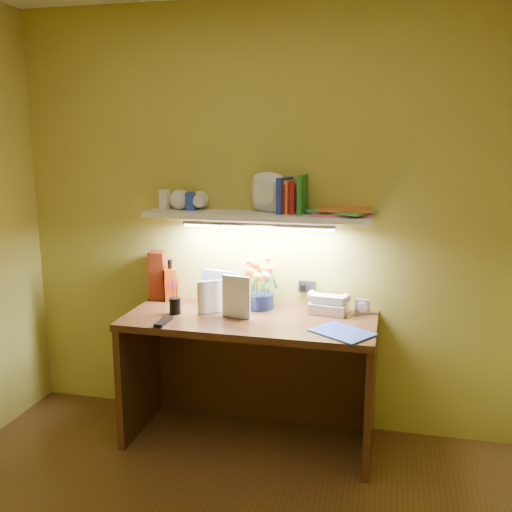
{
  "coord_description": "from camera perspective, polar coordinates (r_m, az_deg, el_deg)",
  "views": [
    {
      "loc": [
        0.75,
        -1.76,
        1.73
      ],
      "look_at": [
        0.0,
        1.35,
        1.07
      ],
      "focal_mm": 40.0,
      "sensor_mm": 36.0,
      "label": 1
    }
  ],
  "objects": [
    {
      "name": "art_card",
      "position": [
        3.4,
        -3.8,
        -3.22
      ],
      "size": [
        0.22,
        0.09,
        0.21
      ],
      "primitive_type": null,
      "rotation": [
        0.0,
        0.0,
        -0.21
      ],
      "color": "white",
      "rests_on": "desk"
    },
    {
      "name": "whisky_box",
      "position": [
        3.57,
        -9.8,
        -1.93
      ],
      "size": [
        0.11,
        0.11,
        0.3
      ],
      "primitive_type": "cube",
      "rotation": [
        0.0,
        0.0,
        0.14
      ],
      "color": "#5A1B09",
      "rests_on": "desk"
    },
    {
      "name": "desk_clock",
      "position": [
        3.32,
        10.6,
        -4.98
      ],
      "size": [
        0.09,
        0.05,
        0.08
      ],
      "primitive_type": "cube",
      "rotation": [
        0.0,
        0.0,
        -0.08
      ],
      "color": "#A9A8AD",
      "rests_on": "desk"
    },
    {
      "name": "wall_shelf",
      "position": [
        3.24,
        0.74,
        4.69
      ],
      "size": [
        1.33,
        0.37,
        0.25
      ],
      "color": "white",
      "rests_on": "ground"
    },
    {
      "name": "blue_folder",
      "position": [
        2.99,
        8.63,
        -7.56
      ],
      "size": [
        0.36,
        0.34,
        0.01
      ],
      "primitive_type": "cube",
      "rotation": [
        0.0,
        0.0,
        -0.59
      ],
      "color": "blue",
      "rests_on": "desk"
    },
    {
      "name": "desk_book_b",
      "position": [
        3.21,
        -3.41,
        -3.89
      ],
      "size": [
        0.18,
        0.06,
        0.24
      ],
      "primitive_type": "imported",
      "rotation": [
        0.0,
        0.0,
        -0.24
      ],
      "color": "white",
      "rests_on": "desk"
    },
    {
      "name": "whisky_bottle",
      "position": [
        3.53,
        -8.54,
        -2.42
      ],
      "size": [
        0.09,
        0.09,
        0.26
      ],
      "primitive_type": null,
      "rotation": [
        0.0,
        0.0,
        0.37
      ],
      "color": "#C0390C",
      "rests_on": "desk"
    },
    {
      "name": "tv_remote",
      "position": [
        3.14,
        -9.22,
        -6.48
      ],
      "size": [
        0.05,
        0.17,
        0.02
      ],
      "primitive_type": "cube",
      "rotation": [
        0.0,
        0.0,
        -0.0
      ],
      "color": "black",
      "rests_on": "desk"
    },
    {
      "name": "desk",
      "position": [
        3.34,
        -0.65,
        -12.29
      ],
      "size": [
        1.4,
        0.6,
        0.75
      ],
      "primitive_type": "cube",
      "color": "#3A230F",
      "rests_on": "ground"
    },
    {
      "name": "telephone",
      "position": [
        3.29,
        7.29,
        -4.63
      ],
      "size": [
        0.22,
        0.18,
        0.12
      ],
      "primitive_type": null,
      "rotation": [
        0.0,
        0.0,
        -0.12
      ],
      "color": "white",
      "rests_on": "desk"
    },
    {
      "name": "desk_book_a",
      "position": [
        3.24,
        -5.89,
        -4.2
      ],
      "size": [
        0.13,
        0.09,
        0.19
      ],
      "primitive_type": "imported",
      "rotation": [
        0.0,
        0.0,
        0.51
      ],
      "color": "silver",
      "rests_on": "desk"
    },
    {
      "name": "flower_bouquet",
      "position": [
        3.34,
        0.31,
        -2.65
      ],
      "size": [
        0.25,
        0.25,
        0.31
      ],
      "primitive_type": null,
      "rotation": [
        0.0,
        0.0,
        -0.35
      ],
      "color": "#0E163B",
      "rests_on": "desk"
    },
    {
      "name": "pen_cup",
      "position": [
        3.28,
        -8.12,
        -4.4
      ],
      "size": [
        0.08,
        0.08,
        0.16
      ],
      "primitive_type": "cylinder",
      "rotation": [
        0.0,
        0.0,
        0.28
      ],
      "color": "black",
      "rests_on": "desk"
    }
  ]
}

